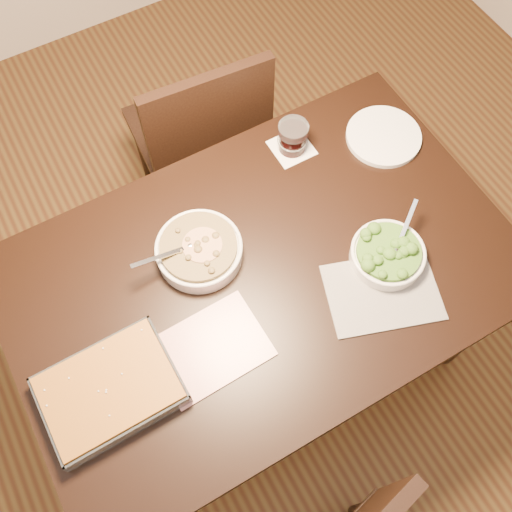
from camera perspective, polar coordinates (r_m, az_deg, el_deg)
ground at (r=2.28m, az=0.49°, el=-9.47°), size 4.00×4.00×0.00m
table at (r=1.66m, az=0.66°, el=-2.91°), size 1.40×0.90×0.75m
magazine_a at (r=1.50m, az=-4.53°, el=-9.18°), size 0.29×0.22×0.01m
magazine_b at (r=1.59m, az=12.52°, el=-3.56°), size 0.36×0.30×0.01m
coaster at (r=1.80m, az=3.59°, el=10.75°), size 0.12×0.12×0.00m
stew_bowl at (r=1.58m, az=-5.71°, el=0.60°), size 0.27×0.24×0.09m
broccoli_bowl at (r=1.61m, az=13.02°, el=0.17°), size 0.21×0.21×0.08m
baking_dish at (r=1.48m, az=-14.37°, el=-12.86°), size 0.33×0.25×0.06m
wine_tumbler at (r=1.75m, az=3.70°, el=11.82°), size 0.09×0.09×0.10m
dinner_plate at (r=1.86m, az=12.63°, el=11.59°), size 0.23×0.23×0.02m
chair_far at (r=2.12m, az=-5.41°, el=11.74°), size 0.47×0.47×0.93m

